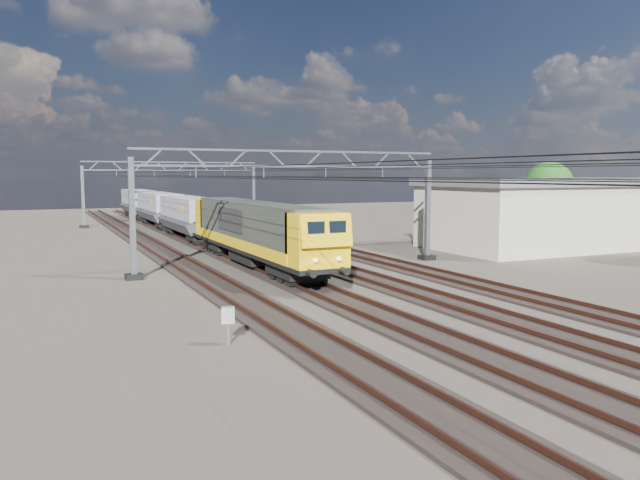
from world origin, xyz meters
name	(u,v)px	position (x,y,z in m)	size (l,w,h in m)	color
ground	(324,278)	(0.00, 0.00, 0.00)	(160.00, 160.00, 0.00)	black
track_outer_west	(217,285)	(-6.00, 0.00, 0.07)	(2.60, 140.00, 0.30)	black
track_loco	(290,280)	(-2.00, 0.00, 0.07)	(2.60, 140.00, 0.30)	black
track_inner_east	(356,275)	(2.00, 0.00, 0.07)	(2.60, 140.00, 0.30)	black
track_outer_east	(416,270)	(6.00, 0.00, 0.07)	(2.60, 140.00, 0.30)	black
catenary_gantry_mid	(296,204)	(0.00, 4.00, 3.91)	(19.90, 0.90, 7.11)	gray
catenary_gantry_far	(173,190)	(0.00, 40.00, 3.91)	(19.90, 0.90, 7.11)	gray
overhead_wires	(272,173)	(0.00, 8.00, 5.75)	(12.03, 140.00, 0.53)	black
locomotive	(256,229)	(-2.00, 5.53, 2.33)	(2.76, 21.10, 3.62)	black
hopper_wagon_lead	(190,214)	(-2.00, 23.22, 2.23)	(3.38, 13.00, 3.25)	black
hopper_wagon_mid	(159,207)	(-2.00, 37.42, 2.23)	(3.38, 13.00, 3.25)	black
hopper_wagon_third	(139,202)	(-2.00, 51.62, 2.23)	(3.38, 13.00, 3.25)	black
trackside_cabinet	(228,316)	(-8.58, -10.86, 0.98)	(0.51, 0.43, 1.29)	gray
industrial_shed	(547,213)	(22.00, 6.00, 2.73)	(18.60, 10.60, 5.40)	beige
tree_far	(553,188)	(30.32, 13.79, 4.38)	(5.14, 4.74, 6.89)	#3A261A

